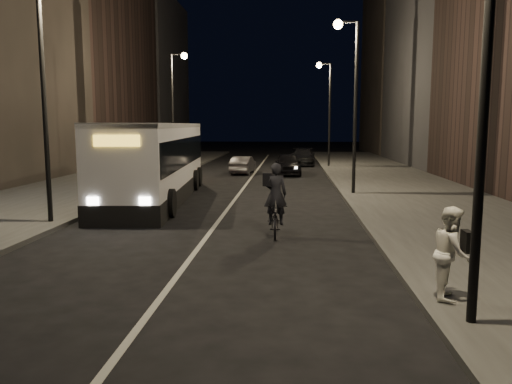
% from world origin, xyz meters
% --- Properties ---
extents(ground, '(180.00, 180.00, 0.00)m').
position_xyz_m(ground, '(0.00, 0.00, 0.00)').
color(ground, black).
rests_on(ground, ground).
extents(sidewalk_right, '(7.00, 70.00, 0.16)m').
position_xyz_m(sidewalk_right, '(8.50, 14.00, 0.08)').
color(sidewalk_right, '#353533').
rests_on(sidewalk_right, ground).
extents(sidewalk_left, '(7.00, 70.00, 0.16)m').
position_xyz_m(sidewalk_left, '(-8.50, 14.00, 0.08)').
color(sidewalk_left, '#353533').
rests_on(sidewalk_left, ground).
extents(building_row_right, '(8.00, 61.00, 21.00)m').
position_xyz_m(building_row_right, '(16.00, 27.50, 10.50)').
color(building_row_right, black).
rests_on(building_row_right, ground).
extents(building_row_left, '(8.00, 61.00, 22.00)m').
position_xyz_m(building_row_left, '(-16.00, 28.50, 11.00)').
color(building_row_left, black).
rests_on(building_row_left, ground).
extents(streetlight_right_mid, '(1.20, 0.44, 8.12)m').
position_xyz_m(streetlight_right_mid, '(5.33, 12.00, 5.36)').
color(streetlight_right_mid, black).
rests_on(streetlight_right_mid, sidewalk_right).
extents(streetlight_right_far, '(1.20, 0.44, 8.12)m').
position_xyz_m(streetlight_right_far, '(5.33, 28.00, 5.36)').
color(streetlight_right_far, black).
rests_on(streetlight_right_far, sidewalk_right).
extents(streetlight_left_near, '(1.20, 0.44, 8.12)m').
position_xyz_m(streetlight_left_near, '(-5.33, 4.00, 5.36)').
color(streetlight_left_near, black).
rests_on(streetlight_left_near, sidewalk_left).
extents(streetlight_left_far, '(1.20, 0.44, 8.12)m').
position_xyz_m(streetlight_left_far, '(-5.33, 22.00, 5.36)').
color(streetlight_left_far, black).
rests_on(streetlight_left_far, sidewalk_left).
extents(city_bus, '(3.78, 13.12, 3.49)m').
position_xyz_m(city_bus, '(-3.60, 10.24, 1.90)').
color(city_bus, white).
rests_on(city_bus, ground).
extents(cyclist_on_bicycle, '(0.76, 2.01, 2.29)m').
position_xyz_m(cyclist_on_bicycle, '(2.11, 2.98, 0.76)').
color(cyclist_on_bicycle, black).
rests_on(cyclist_on_bicycle, ground).
extents(pedestrian_woman, '(0.87, 1.00, 1.76)m').
position_xyz_m(pedestrian_woman, '(5.60, -2.84, 1.04)').
color(pedestrian_woman, white).
rests_on(pedestrian_woman, sidewalk_right).
extents(car_near, '(1.93, 4.39, 1.47)m').
position_xyz_m(car_near, '(2.36, 22.31, 0.74)').
color(car_near, black).
rests_on(car_near, ground).
extents(car_mid, '(1.62, 3.82, 1.23)m').
position_xyz_m(car_mid, '(-0.80, 22.79, 0.61)').
color(car_mid, '#3E3D40').
rests_on(car_mid, ground).
extents(car_far, '(2.11, 4.93, 1.42)m').
position_xyz_m(car_far, '(3.60, 30.69, 0.71)').
color(car_far, black).
rests_on(car_far, ground).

